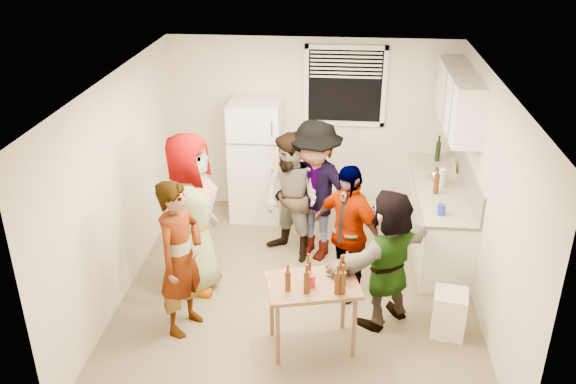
# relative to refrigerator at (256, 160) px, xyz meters

# --- Properties ---
(room) EXTENTS (4.00, 4.50, 2.50)m
(room) POSITION_rel_refrigerator_xyz_m (0.75, -1.88, -0.85)
(room) COLOR beige
(room) RESTS_ON ground
(window) EXTENTS (1.12, 0.10, 1.06)m
(window) POSITION_rel_refrigerator_xyz_m (1.20, 0.33, 1.00)
(window) COLOR white
(window) RESTS_ON room
(refrigerator) EXTENTS (0.70, 0.70, 1.70)m
(refrigerator) POSITION_rel_refrigerator_xyz_m (0.00, 0.00, 0.00)
(refrigerator) COLOR white
(refrigerator) RESTS_ON ground
(counter_lower) EXTENTS (0.60, 2.20, 0.86)m
(counter_lower) POSITION_rel_refrigerator_xyz_m (2.45, -0.73, -0.42)
(counter_lower) COLOR white
(counter_lower) RESTS_ON ground
(countertop) EXTENTS (0.64, 2.22, 0.04)m
(countertop) POSITION_rel_refrigerator_xyz_m (2.45, -0.73, 0.03)
(countertop) COLOR #B9B093
(countertop) RESTS_ON counter_lower
(backsplash) EXTENTS (0.03, 2.20, 0.36)m
(backsplash) POSITION_rel_refrigerator_xyz_m (2.74, -0.73, 0.23)
(backsplash) COLOR #ADA9A0
(backsplash) RESTS_ON countertop
(upper_cabinets) EXTENTS (0.34, 1.60, 0.70)m
(upper_cabinets) POSITION_rel_refrigerator_xyz_m (2.58, -0.53, 1.10)
(upper_cabinets) COLOR white
(upper_cabinets) RESTS_ON room
(kettle) EXTENTS (0.24, 0.20, 0.19)m
(kettle) POSITION_rel_refrigerator_xyz_m (2.40, -0.57, 0.05)
(kettle) COLOR silver
(kettle) RESTS_ON countertop
(paper_towel) EXTENTS (0.11, 0.11, 0.24)m
(paper_towel) POSITION_rel_refrigerator_xyz_m (2.43, -0.77, 0.05)
(paper_towel) COLOR white
(paper_towel) RESTS_ON countertop
(wine_bottle) EXTENTS (0.07, 0.07, 0.27)m
(wine_bottle) POSITION_rel_refrigerator_xyz_m (2.50, 0.09, 0.05)
(wine_bottle) COLOR black
(wine_bottle) RESTS_ON countertop
(beer_bottle_counter) EXTENTS (0.07, 0.07, 0.25)m
(beer_bottle_counter) POSITION_rel_refrigerator_xyz_m (2.35, -0.98, 0.05)
(beer_bottle_counter) COLOR #47230C
(beer_bottle_counter) RESTS_ON countertop
(blue_cup) EXTENTS (0.09, 0.09, 0.12)m
(blue_cup) POSITION_rel_refrigerator_xyz_m (2.34, -1.54, 0.05)
(blue_cup) COLOR #1D2ABA
(blue_cup) RESTS_ON countertop
(picture_frame) EXTENTS (0.02, 0.18, 0.15)m
(picture_frame) POSITION_rel_refrigerator_xyz_m (2.67, -0.27, 0.13)
(picture_frame) COLOR #D6CF57
(picture_frame) RESTS_ON countertop
(trash_bin) EXTENTS (0.39, 0.39, 0.49)m
(trash_bin) POSITION_rel_refrigerator_xyz_m (2.37, -2.51, -0.60)
(trash_bin) COLOR white
(trash_bin) RESTS_ON ground
(serving_table) EXTENTS (1.01, 0.79, 0.76)m
(serving_table) POSITION_rel_refrigerator_xyz_m (0.96, -2.85, -0.85)
(serving_table) COLOR brown
(serving_table) RESTS_ON ground
(beer_bottle_table) EXTENTS (0.06, 0.06, 0.21)m
(beer_bottle_table) POSITION_rel_refrigerator_xyz_m (0.73, -2.99, -0.09)
(beer_bottle_table) COLOR #47230C
(beer_bottle_table) RESTS_ON serving_table
(red_cup) EXTENTS (0.09, 0.09, 0.13)m
(red_cup) POSITION_rel_refrigerator_xyz_m (0.94, -2.90, -0.09)
(red_cup) COLOR #B21622
(red_cup) RESTS_ON serving_table
(guest_grey) EXTENTS (2.00, 1.14, 0.61)m
(guest_grey) POSITION_rel_refrigerator_xyz_m (-0.47, -1.90, -0.85)
(guest_grey) COLOR gray
(guest_grey) RESTS_ON ground
(guest_stripe) EXTENTS (1.81, 1.18, 0.41)m
(guest_stripe) POSITION_rel_refrigerator_xyz_m (-0.40, -2.67, -0.85)
(guest_stripe) COLOR #141933
(guest_stripe) RESTS_ON ground
(guest_back_left) EXTENTS (1.64, 1.79, 0.62)m
(guest_back_left) POSITION_rel_refrigerator_xyz_m (0.60, -1.12, -0.85)
(guest_back_left) COLOR brown
(guest_back_left) RESTS_ON ground
(guest_back_right) EXTENTS (1.90, 2.15, 0.67)m
(guest_back_right) POSITION_rel_refrigerator_xyz_m (0.88, -1.07, -0.85)
(guest_back_right) COLOR #3B3B40
(guest_back_right) RESTS_ON ground
(guest_black) EXTENTS (1.75, 1.84, 0.39)m
(guest_black) POSITION_rel_refrigerator_xyz_m (1.28, -1.88, -0.85)
(guest_black) COLOR black
(guest_black) RESTS_ON ground
(guest_orange) EXTENTS (2.10, 2.11, 0.46)m
(guest_orange) POSITION_rel_refrigerator_xyz_m (1.71, -2.35, -0.85)
(guest_orange) COLOR #B97A3D
(guest_orange) RESTS_ON ground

